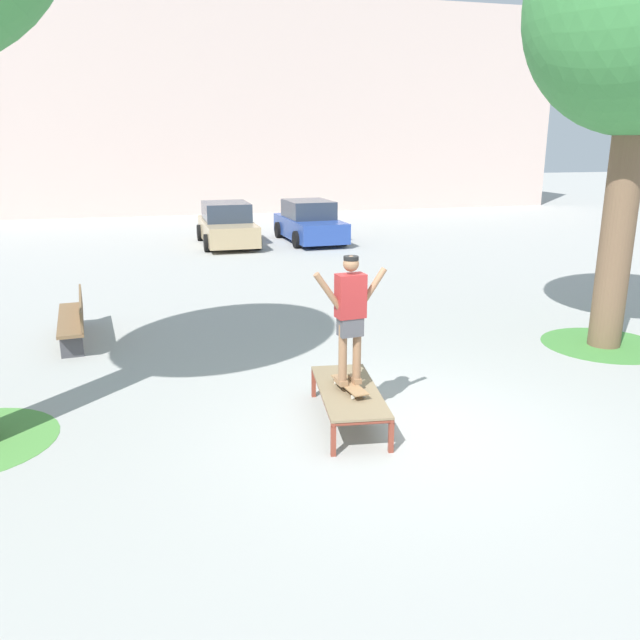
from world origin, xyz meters
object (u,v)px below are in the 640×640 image
car_blue (309,223)px  park_bench (74,318)px  car_tan (227,226)px  skater (350,312)px  skateboard (349,385)px  skate_box (349,393)px

car_blue → park_bench: car_blue is taller
car_tan → skater: bearing=-90.8°
park_bench → skateboard: bearing=-50.6°
park_bench → car_blue: bearing=56.6°
skater → car_tan: size_ratio=0.40×
skater → skateboard: bearing=-83.2°
skateboard → car_blue: (3.24, 15.51, 0.15)m
car_blue → skate_box: bearing=-101.8°
park_bench → skate_box: bearing=-50.3°
car_blue → car_tan: bearing=-179.4°
skate_box → car_tan: size_ratio=0.47×
skate_box → skateboard: skateboard is taller
skate_box → car_tan: (0.20, 15.44, 0.28)m
skate_box → skateboard: size_ratio=2.42×
skate_box → skater: skater is taller
skate_box → skateboard: 0.13m
skater → car_tan: (0.21, 15.48, -0.84)m
skater → car_tan: skater is taller
skateboard → skate_box: bearing=83.2°
skate_box → skater: size_ratio=1.17×
skateboard → car_tan: 15.48m
skate_box → car_tan: 15.45m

